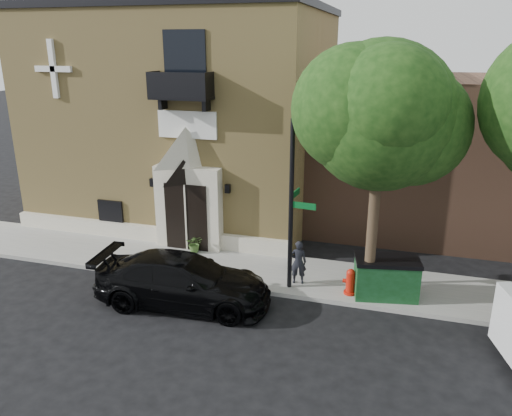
{
  "coord_description": "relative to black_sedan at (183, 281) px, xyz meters",
  "views": [
    {
      "loc": [
        6.64,
        -13.9,
        7.75
      ],
      "look_at": [
        1.91,
        2.0,
        2.25
      ],
      "focal_mm": 35.0,
      "sensor_mm": 36.0,
      "label": 1
    }
  ],
  "objects": [
    {
      "name": "street_sign",
      "position": [
        2.98,
        1.79,
        2.13
      ],
      "size": [
        0.87,
        0.91,
        5.5
      ],
      "rotation": [
        0.0,
        0.0,
        -0.11
      ],
      "color": "black",
      "rests_on": "sidewalk"
    },
    {
      "name": "fire_hydrant",
      "position": [
        4.92,
        1.84,
        -0.22
      ],
      "size": [
        0.49,
        0.39,
        0.85
      ],
      "color": "red",
      "rests_on": "sidewalk"
    },
    {
      "name": "black_sedan",
      "position": [
        0.0,
        0.0,
        0.0
      ],
      "size": [
        5.6,
        2.62,
        1.58
      ],
      "primitive_type": "imported",
      "rotation": [
        0.0,
        0.0,
        1.65
      ],
      "color": "black",
      "rests_on": "ground"
    },
    {
      "name": "ground",
      "position": [
        -0.53,
        1.25,
        -0.79
      ],
      "size": [
        120.0,
        120.0,
        0.0
      ],
      "primitive_type": "plane",
      "color": "black",
      "rests_on": "ground"
    },
    {
      "name": "dumpster",
      "position": [
        5.99,
        2.03,
        0.01
      ],
      "size": [
        2.13,
        1.45,
        1.28
      ],
      "rotation": [
        0.0,
        0.0,
        0.18
      ],
      "color": "#0F3815",
      "rests_on": "sidewalk"
    },
    {
      "name": "planter",
      "position": [
        -1.13,
        3.52,
        -0.29
      ],
      "size": [
        0.76,
        0.7,
        0.7
      ],
      "primitive_type": "imported",
      "rotation": [
        0.0,
        0.0,
        0.3
      ],
      "color": "#42662A",
      "rests_on": "sidewalk"
    },
    {
      "name": "church",
      "position": [
        -3.52,
        9.2,
        3.84
      ],
      "size": [
        12.2,
        11.01,
        9.3
      ],
      "color": "tan",
      "rests_on": "ground"
    },
    {
      "name": "sidewalk",
      "position": [
        0.47,
        2.75,
        -0.71
      ],
      "size": [
        42.0,
        3.0,
        0.15
      ],
      "primitive_type": "cube",
      "color": "gray",
      "rests_on": "ground"
    },
    {
      "name": "street_tree_left",
      "position": [
        5.49,
        1.59,
        5.08
      ],
      "size": [
        4.97,
        4.38,
        7.77
      ],
      "color": "#38281C",
      "rests_on": "sidewalk"
    },
    {
      "name": "pedestrian_near",
      "position": [
        3.17,
        2.12,
        0.11
      ],
      "size": [
        0.61,
        0.47,
        1.5
      ],
      "primitive_type": "imported",
      "rotation": [
        0.0,
        0.0,
        3.35
      ],
      "color": "black",
      "rests_on": "sidewalk"
    }
  ]
}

